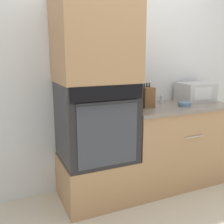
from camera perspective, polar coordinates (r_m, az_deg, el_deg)
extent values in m
plane|color=beige|center=(2.75, 6.43, -19.45)|extent=(12.00, 12.00, 0.00)
cube|color=silver|center=(2.90, 0.66, 8.49)|extent=(8.00, 0.05, 2.50)
cube|color=#A87F56|center=(2.75, -3.34, -14.19)|extent=(0.71, 0.60, 0.44)
cube|color=black|center=(2.53, -3.51, -2.00)|extent=(0.68, 0.59, 0.76)
cube|color=black|center=(2.20, -0.86, 4.13)|extent=(0.66, 0.01, 0.13)
cube|color=orange|center=(2.20, -0.82, 4.12)|extent=(0.09, 0.00, 0.03)
cube|color=#333842|center=(2.28, -0.83, -5.05)|extent=(0.56, 0.01, 0.57)
cylinder|color=black|center=(2.18, -0.53, 1.96)|extent=(0.58, 0.02, 0.02)
cube|color=#A87F56|center=(2.46, -3.76, 15.50)|extent=(0.71, 0.60, 0.77)
cube|color=#A87F56|center=(3.09, 13.30, -7.06)|extent=(1.18, 0.60, 0.87)
cube|color=slate|center=(2.97, 13.74, 1.19)|extent=(1.20, 0.63, 0.03)
cylinder|color=#B7B7BC|center=(2.81, 17.36, -5.22)|extent=(0.22, 0.01, 0.01)
cube|color=#B2B5BA|center=(3.27, 17.70, 4.21)|extent=(0.41, 0.30, 0.22)
cube|color=silver|center=(3.14, 19.21, 3.79)|extent=(0.25, 0.01, 0.15)
cube|color=brown|center=(2.77, 7.51, 3.21)|extent=(0.12, 0.16, 0.21)
cylinder|color=black|center=(2.74, 7.04, 5.81)|extent=(0.02, 0.02, 0.04)
cylinder|color=black|center=(2.76, 7.58, 5.83)|extent=(0.02, 0.02, 0.04)
cylinder|color=black|center=(2.77, 8.12, 5.85)|extent=(0.02, 0.02, 0.04)
cylinder|color=#517599|center=(2.92, 15.49, 1.66)|extent=(0.13, 0.13, 0.04)
cylinder|color=silver|center=(3.00, 10.75, 2.51)|extent=(0.04, 0.04, 0.08)
cylinder|color=#B7B7BC|center=(3.00, 10.79, 3.43)|extent=(0.04, 0.04, 0.02)
cylinder|color=#427047|center=(2.98, 8.45, 2.50)|extent=(0.06, 0.06, 0.08)
cylinder|color=black|center=(2.97, 8.48, 3.42)|extent=(0.05, 0.05, 0.02)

